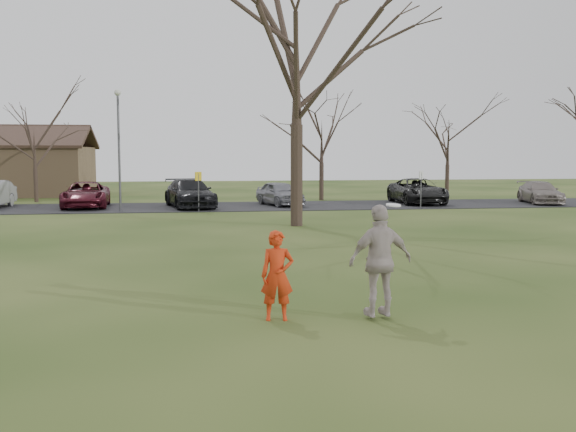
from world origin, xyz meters
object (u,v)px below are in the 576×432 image
object	(u,v)px
player_defender	(277,276)
car_2	(86,195)
car_3	(190,193)
car_7	(540,192)
big_tree	(297,56)
car_6	(417,191)
lamp_post	(119,135)
catching_play	(380,261)
car_4	(280,193)

from	to	relation	value
player_defender	car_2	world-z (taller)	player_defender
car_2	car_3	world-z (taller)	car_3
car_7	big_tree	distance (m)	19.92
car_7	car_6	bearing A→B (deg)	-175.18
car_3	lamp_post	size ratio (longest dim) A/B	0.86
car_3	player_defender	bearing A→B (deg)	-97.78
car_2	big_tree	bearing A→B (deg)	-48.96
catching_play	car_4	bearing A→B (deg)	86.33
car_3	car_6	world-z (taller)	car_3
player_defender	big_tree	bearing A→B (deg)	84.08
player_defender	car_7	world-z (taller)	player_defender
car_3	car_7	world-z (taller)	car_3
lamp_post	big_tree	xyz separation A→B (m)	(8.00, -7.50, 3.03)
car_6	car_4	bearing A→B (deg)	-177.25
car_6	catching_play	bearing A→B (deg)	-109.59
catching_play	lamp_post	distance (m)	24.00
catching_play	player_defender	bearing A→B (deg)	171.81
big_tree	lamp_post	bearing A→B (deg)	136.85
player_defender	big_tree	world-z (taller)	big_tree
car_3	car_2	bearing A→B (deg)	161.62
player_defender	car_3	size ratio (longest dim) A/B	0.30
car_2	car_6	world-z (taller)	car_6
player_defender	car_3	distance (m)	24.65
big_tree	car_7	bearing A→B (deg)	29.87
car_2	catching_play	world-z (taller)	catching_play
car_3	lamp_post	world-z (taller)	lamp_post
car_2	car_4	distance (m)	10.84
player_defender	lamp_post	world-z (taller)	lamp_post
big_tree	catching_play	bearing A→B (deg)	-93.56
car_4	car_6	distance (m)	8.35
car_2	big_tree	xyz separation A→B (m)	(10.16, -10.27, 6.25)
car_3	lamp_post	bearing A→B (deg)	-160.96
lamp_post	car_7	bearing A→B (deg)	4.48
car_3	car_6	distance (m)	13.51
car_6	car_2	bearing A→B (deg)	-178.05
car_6	catching_play	world-z (taller)	catching_play
car_7	catching_play	size ratio (longest dim) A/B	2.19
catching_play	big_tree	size ratio (longest dim) A/B	0.15
car_3	big_tree	distance (m)	12.26
player_defender	car_6	bearing A→B (deg)	69.64
car_2	car_4	bearing A→B (deg)	-3.97
car_4	big_tree	world-z (taller)	big_tree
player_defender	car_6	size ratio (longest dim) A/B	0.30
car_4	car_2	bearing A→B (deg)	163.06
car_2	big_tree	world-z (taller)	big_tree
car_4	catching_play	size ratio (longest dim) A/B	2.00
car_3	car_7	xyz separation A→B (m)	(20.84, -0.19, -0.14)
car_7	car_3	bearing A→B (deg)	-168.31
player_defender	lamp_post	size ratio (longest dim) A/B	0.26
player_defender	car_2	size ratio (longest dim) A/B	0.32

